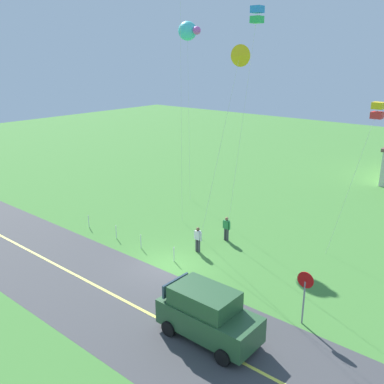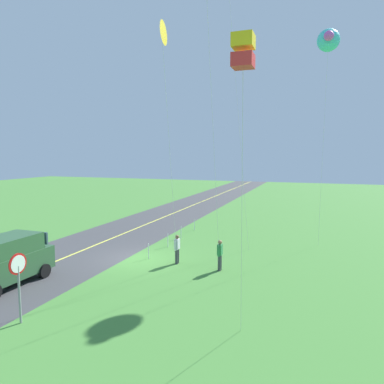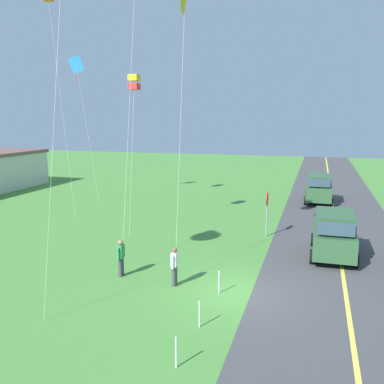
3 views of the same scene
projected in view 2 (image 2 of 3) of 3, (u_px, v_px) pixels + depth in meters
name	position (u px, v px, depth m)	size (l,w,h in m)	color
ground_plane	(136.00, 259.00, 20.16)	(120.00, 120.00, 0.10)	#478438
asphalt_road	(79.00, 252.00, 21.50)	(120.00, 7.00, 0.00)	#424244
road_centre_stripe	(79.00, 252.00, 21.50)	(120.00, 0.16, 0.00)	#E5E04C
car_suv_foreground	(5.00, 261.00, 15.96)	(4.40, 2.12, 2.24)	#2D5633
stop_sign	(18.00, 274.00, 12.25)	(0.76, 0.08, 2.56)	gray
person_adult_near	(177.00, 248.00, 19.17)	(0.58, 0.22, 1.60)	#3F3F47
person_adult_companion	(220.00, 254.00, 18.02)	(0.58, 0.22, 1.60)	#3F3F47
kite_red_low	(162.00, 34.00, 15.68)	(2.98, 0.48, 12.01)	silver
kite_pink_drift	(243.00, 52.00, 9.16)	(2.13, 0.60, 9.15)	silver
kite_cyan_top	(328.00, 40.00, 22.01)	(1.90, 1.40, 13.93)	silver
fence_post_0	(194.00, 225.00, 27.60)	(0.05, 0.05, 0.90)	silver
fence_post_1	(181.00, 232.00, 24.87)	(0.05, 0.05, 0.90)	silver
fence_post_2	(168.00, 240.00, 22.68)	(0.05, 0.05, 0.90)	silver
fence_post_3	(149.00, 251.00, 20.08)	(0.05, 0.05, 0.90)	silver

